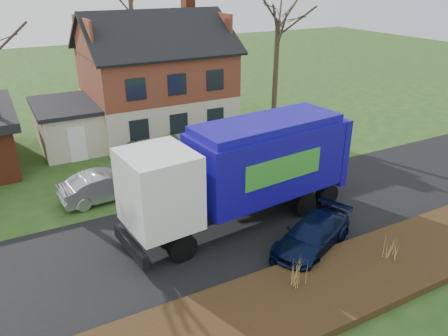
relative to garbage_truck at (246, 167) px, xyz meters
name	(u,v)px	position (x,y,z in m)	size (l,w,h in m)	color
ground	(229,227)	(-0.95, -0.29, -2.59)	(120.00, 120.00, 0.00)	#244517
road	(229,227)	(-0.95, -0.29, -2.58)	(80.00, 7.00, 0.02)	black
mulch_verge	(305,296)	(-0.95, -5.59, -2.44)	(80.00, 3.50, 0.30)	black
main_house	(149,74)	(0.54, 13.62, 1.44)	(12.95, 8.95, 9.26)	beige
garbage_truck	(246,167)	(0.00, 0.00, 0.00)	(10.69, 3.77, 4.49)	black
silver_sedan	(106,185)	(-4.97, 4.93, -1.87)	(1.53, 4.38, 1.44)	#999DA1
navy_wagon	(312,235)	(1.17, -3.27, -1.96)	(1.77, 4.35, 1.26)	black
tree_front_east	(279,0)	(7.99, 9.52, 6.06)	(3.83, 3.83, 10.64)	#3E3425
grass_clump_mid	(298,272)	(-0.95, -5.15, -1.74)	(0.39, 0.32, 1.09)	#9C8144
grass_clump_east	(391,248)	(3.09, -5.50, -1.86)	(0.35, 0.28, 0.86)	tan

